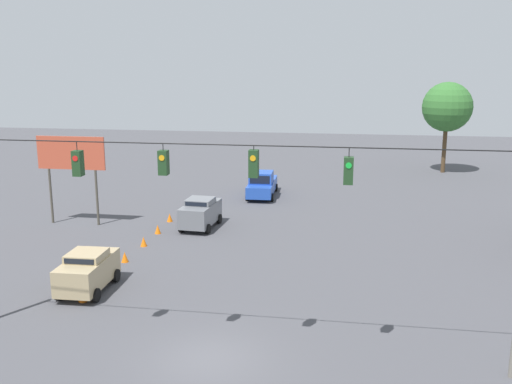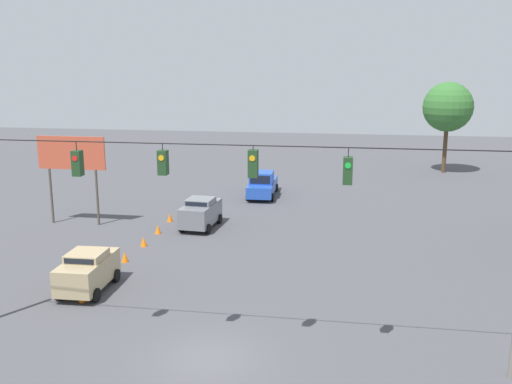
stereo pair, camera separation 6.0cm
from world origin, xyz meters
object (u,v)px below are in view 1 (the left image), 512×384
object	(u,v)px
sedan_tan_parked_shoulder	(88,271)
traffic_cone_nearest	(83,296)
traffic_cone_fourth	(144,242)
roadside_billboard	(71,159)
sedan_grey_withflow_far	(200,213)
traffic_cone_second	(103,274)
overhead_signal_span	(209,214)
tree_horizon_left	(447,107)
pickup_truck_blue_withflow_deep	(262,184)
traffic_cone_fifth	(158,229)
traffic_cone_third	(125,257)
traffic_cone_farthest	(170,218)

from	to	relation	value
sedan_tan_parked_shoulder	traffic_cone_nearest	bearing A→B (deg)	103.60
traffic_cone_fourth	roadside_billboard	bearing A→B (deg)	-32.27
sedan_grey_withflow_far	traffic_cone_second	size ratio (longest dim) A/B	6.92
overhead_signal_span	tree_horizon_left	world-z (taller)	tree_horizon_left
sedan_tan_parked_shoulder	traffic_cone_fourth	size ratio (longest dim) A/B	6.73
pickup_truck_blue_withflow_deep	roadside_billboard	distance (m)	15.46
sedan_tan_parked_shoulder	traffic_cone_second	bearing A→B (deg)	-93.50
traffic_cone_fifth	traffic_cone_third	bearing A→B (deg)	89.41
traffic_cone_second	traffic_cone_third	world-z (taller)	same
tree_horizon_left	sedan_grey_withflow_far	bearing A→B (deg)	50.41
traffic_cone_fourth	tree_horizon_left	size ratio (longest dim) A/B	0.06
sedan_grey_withflow_far	traffic_cone_fourth	xyz separation A→B (m)	(2.34, 4.37, -0.74)
pickup_truck_blue_withflow_deep	traffic_cone_third	bearing A→B (deg)	73.23
traffic_cone_third	traffic_cone_second	bearing A→B (deg)	87.80
pickup_truck_blue_withflow_deep	sedan_tan_parked_shoulder	bearing A→B (deg)	75.87
traffic_cone_farthest	traffic_cone_second	bearing A→B (deg)	89.74
overhead_signal_span	traffic_cone_third	bearing A→B (deg)	-52.20
traffic_cone_third	traffic_cone_fifth	bearing A→B (deg)	-90.59
overhead_signal_span	sedan_grey_withflow_far	size ratio (longest dim) A/B	5.39
sedan_tan_parked_shoulder	traffic_cone_third	distance (m)	4.13
traffic_cone_nearest	sedan_grey_withflow_far	bearing A→B (deg)	-100.38
sedan_grey_withflow_far	traffic_cone_second	xyz separation A→B (m)	(2.50, 9.79, -0.74)
sedan_grey_withflow_far	tree_horizon_left	bearing A→B (deg)	-129.59
sedan_tan_parked_shoulder	tree_horizon_left	distance (m)	40.60
overhead_signal_span	traffic_cone_second	xyz separation A→B (m)	(7.10, -6.40, -5.10)
traffic_cone_fifth	sedan_tan_parked_shoulder	bearing A→B (deg)	88.52
sedan_grey_withflow_far	pickup_truck_blue_withflow_deep	distance (m)	9.98
sedan_tan_parked_shoulder	traffic_cone_fourth	world-z (taller)	sedan_tan_parked_shoulder
traffic_cone_third	tree_horizon_left	xyz separation A→B (m)	(-21.27, -29.97, 6.14)
sedan_grey_withflow_far	roadside_billboard	size ratio (longest dim) A/B	0.67
sedan_grey_withflow_far	roadside_billboard	xyz separation A→B (m)	(8.57, 0.44, 3.41)
traffic_cone_nearest	traffic_cone_fourth	size ratio (longest dim) A/B	1.00
sedan_grey_withflow_far	pickup_truck_blue_withflow_deep	bearing A→B (deg)	-105.42
sedan_grey_withflow_far	traffic_cone_nearest	size ratio (longest dim) A/B	6.92
sedan_grey_withflow_far	overhead_signal_span	bearing A→B (deg)	105.87
traffic_cone_nearest	traffic_cone_third	bearing A→B (deg)	-88.74
sedan_tan_parked_shoulder	traffic_cone_fifth	size ratio (longest dim) A/B	6.73
traffic_cone_third	traffic_cone_farthest	world-z (taller)	same
overhead_signal_span	traffic_cone_third	distance (m)	12.51
traffic_cone_fifth	roadside_billboard	bearing A→B (deg)	-12.08
traffic_cone_fourth	tree_horizon_left	world-z (taller)	tree_horizon_left
tree_horizon_left	traffic_cone_fifth	bearing A→B (deg)	49.21
traffic_cone_nearest	traffic_cone_third	xyz separation A→B (m)	(0.12, -5.32, 0.00)
traffic_cone_farthest	roadside_billboard	distance (m)	7.54
roadside_billboard	overhead_signal_span	bearing A→B (deg)	129.89
traffic_cone_nearest	traffic_cone_fifth	size ratio (longest dim) A/B	1.00
sedan_tan_parked_shoulder	traffic_cone_farthest	xyz separation A→B (m)	(-0.14, -12.30, -0.71)
pickup_truck_blue_withflow_deep	tree_horizon_left	bearing A→B (deg)	-140.86
pickup_truck_blue_withflow_deep	traffic_cone_third	world-z (taller)	pickup_truck_blue_withflow_deep
overhead_signal_span	roadside_billboard	size ratio (longest dim) A/B	3.61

